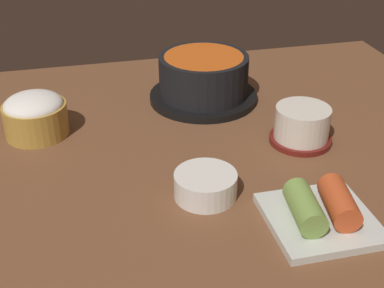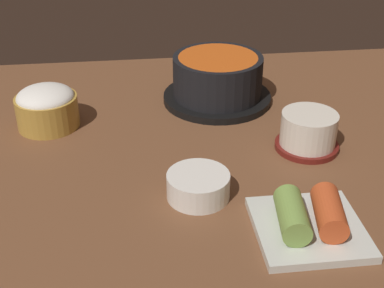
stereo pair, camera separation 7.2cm
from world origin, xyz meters
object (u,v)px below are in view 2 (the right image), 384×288
rice_bowl (47,106)px  tea_cup_with_saucer (308,131)px  kimchi_plate (310,221)px  banchan_cup_center (198,185)px  stone_pot (217,79)px

rice_bowl → tea_cup_with_saucer: rice_bowl is taller
rice_bowl → tea_cup_with_saucer: size_ratio=1.03×
rice_bowl → kimchi_plate: rice_bowl is taller
rice_bowl → tea_cup_with_saucer: 39.17cm
tea_cup_with_saucer → banchan_cup_center: bearing=-149.8°
stone_pot → banchan_cup_center: size_ratio=2.31×
stone_pot → kimchi_plate: 35.78cm
rice_bowl → kimchi_plate: size_ratio=0.78×
banchan_cup_center → kimchi_plate: kimchi_plate is taller
stone_pot → tea_cup_with_saucer: 20.04cm
stone_pot → rice_bowl: (-27.23, -5.80, -0.57)cm
banchan_cup_center → stone_pot: bearing=76.0°
tea_cup_with_saucer → banchan_cup_center: 19.67cm
stone_pot → rice_bowl: size_ratio=1.93×
stone_pot → tea_cup_with_saucer: bearing=-59.2°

